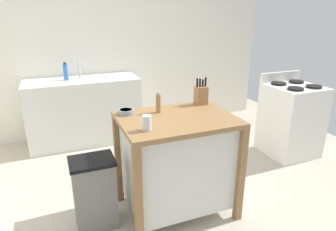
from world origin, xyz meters
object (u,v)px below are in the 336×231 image
object	(u,v)px
drinking_cup	(147,123)
trash_bin	(95,193)
bottle_dish_soap	(66,72)
knife_block	(201,95)
stove	(291,120)
sink_faucet	(79,69)
kitchen_island	(176,160)
bowl_ceramic_small	(126,112)
pepper_grinder	(158,103)

from	to	relation	value
drinking_cup	trash_bin	bearing A→B (deg)	150.02
trash_bin	bottle_dish_soap	world-z (taller)	bottle_dish_soap
knife_block	trash_bin	world-z (taller)	knife_block
trash_bin	stove	bearing A→B (deg)	11.00
drinking_cup	sink_faucet	size ratio (longest dim) A/B	0.53
drinking_cup	stove	bearing A→B (deg)	18.74
kitchen_island	drinking_cup	world-z (taller)	drinking_cup
kitchen_island	bottle_dish_soap	world-z (taller)	bottle_dish_soap
bowl_ceramic_small	stove	size ratio (longest dim) A/B	0.13
knife_block	bowl_ceramic_small	world-z (taller)	knife_block
kitchen_island	drinking_cup	size ratio (longest dim) A/B	8.21
knife_block	pepper_grinder	distance (m)	0.47
sink_faucet	stove	bearing A→B (deg)	-32.04
knife_block	sink_faucet	bearing A→B (deg)	117.69
trash_bin	stove	xyz separation A→B (m)	(2.53, 0.49, 0.14)
kitchen_island	bowl_ceramic_small	bearing A→B (deg)	147.34
bowl_ceramic_small	kitchen_island	bearing A→B (deg)	-32.66
sink_faucet	stove	xyz separation A→B (m)	(2.38, -1.49, -0.55)
pepper_grinder	knife_block	bearing A→B (deg)	10.21
sink_faucet	bottle_dish_soap	size ratio (longest dim) A/B	0.96
bowl_ceramic_small	pepper_grinder	size ratio (longest dim) A/B	0.69
drinking_cup	pepper_grinder	xyz separation A→B (m)	(0.22, 0.36, 0.03)
knife_block	drinking_cup	size ratio (longest dim) A/B	2.17
bowl_ceramic_small	bottle_dish_soap	xyz separation A→B (m)	(-0.38, 1.68, 0.06)
drinking_cup	trash_bin	distance (m)	0.80
bowl_ceramic_small	trash_bin	xyz separation A→B (m)	(-0.35, -0.19, -0.62)
sink_faucet	bottle_dish_soap	xyz separation A→B (m)	(-0.18, -0.11, -0.00)
pepper_grinder	stove	bearing A→B (deg)	10.88
bottle_dish_soap	bowl_ceramic_small	bearing A→B (deg)	-77.30
kitchen_island	sink_faucet	distance (m)	2.17
kitchen_island	sink_faucet	world-z (taller)	sink_faucet
drinking_cup	sink_faucet	xyz separation A→B (m)	(-0.25, 2.21, 0.03)
pepper_grinder	trash_bin	world-z (taller)	pepper_grinder
bottle_dish_soap	stove	bearing A→B (deg)	-28.25
kitchen_island	sink_faucet	size ratio (longest dim) A/B	4.37
knife_block	bottle_dish_soap	bearing A→B (deg)	123.86
pepper_grinder	bottle_dish_soap	xyz separation A→B (m)	(-0.65, 1.75, -0.00)
pepper_grinder	trash_bin	distance (m)	0.93
knife_block	drinking_cup	world-z (taller)	knife_block
kitchen_island	drinking_cup	bearing A→B (deg)	-150.96
bottle_dish_soap	stove	distance (m)	2.96
knife_block	sink_faucet	size ratio (longest dim) A/B	1.16
drinking_cup	kitchen_island	bearing A→B (deg)	29.04
sink_faucet	stove	distance (m)	2.86
drinking_cup	bottle_dish_soap	size ratio (longest dim) A/B	0.51
bowl_ceramic_small	trash_bin	world-z (taller)	bowl_ceramic_small
trash_bin	knife_block	bearing A→B (deg)	10.87
kitchen_island	knife_block	bearing A→B (deg)	35.84
kitchen_island	trash_bin	distance (m)	0.75
knife_block	trash_bin	distance (m)	1.30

